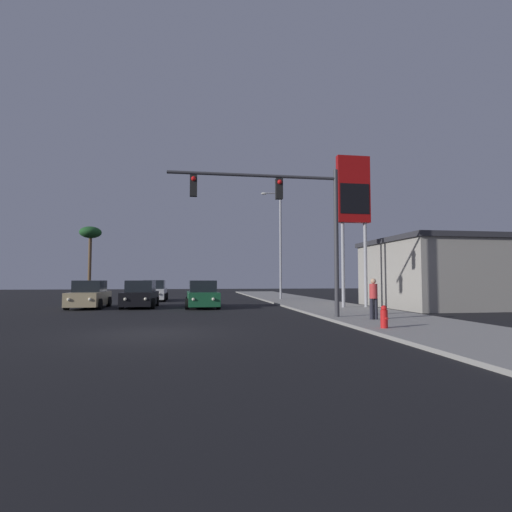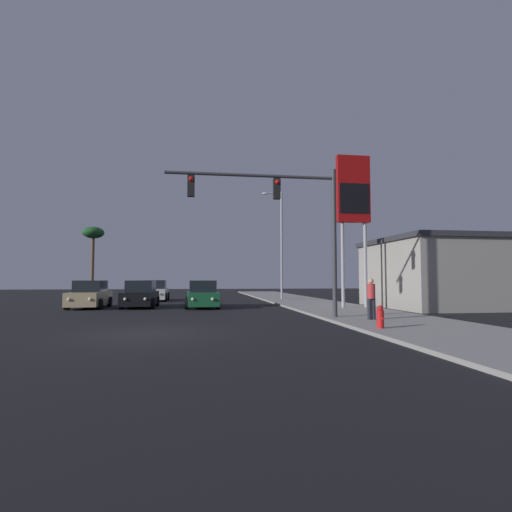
{
  "view_description": "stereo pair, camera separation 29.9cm",
  "coord_description": "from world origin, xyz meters",
  "px_view_note": "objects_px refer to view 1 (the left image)",
  "views": [
    {
      "loc": [
        1.34,
        -13.39,
        1.75
      ],
      "look_at": [
        5.36,
        12.11,
        3.26
      ],
      "focal_mm": 28.0,
      "sensor_mm": 36.0,
      "label": 1
    },
    {
      "loc": [
        1.64,
        -13.44,
        1.75
      ],
      "look_at": [
        5.36,
        12.11,
        3.26
      ],
      "focal_mm": 28.0,
      "sensor_mm": 36.0,
      "label": 2
    }
  ],
  "objects_px": {
    "car_tan": "(89,296)",
    "street_lamp": "(279,239)",
    "fire_hydrant": "(384,317)",
    "palm_tree_far": "(90,236)",
    "gas_station_sign": "(353,198)",
    "car_green": "(202,295)",
    "car_white": "(154,291)",
    "traffic_light_mast": "(289,211)",
    "car_black": "(140,295)",
    "pedestrian_on_sidewalk": "(374,297)"
  },
  "relations": [
    {
      "from": "car_green",
      "to": "traffic_light_mast",
      "type": "height_order",
      "value": "traffic_light_mast"
    },
    {
      "from": "car_white",
      "to": "gas_station_sign",
      "type": "distance_m",
      "value": 17.75
    },
    {
      "from": "street_lamp",
      "to": "pedestrian_on_sidewalk",
      "type": "bearing_deg",
      "value": -89.2
    },
    {
      "from": "car_tan",
      "to": "street_lamp",
      "type": "height_order",
      "value": "street_lamp"
    },
    {
      "from": "car_black",
      "to": "pedestrian_on_sidewalk",
      "type": "bearing_deg",
      "value": 137.32
    },
    {
      "from": "car_green",
      "to": "street_lamp",
      "type": "xyz_separation_m",
      "value": [
        6.49,
        7.56,
        4.36
      ]
    },
    {
      "from": "car_green",
      "to": "traffic_light_mast",
      "type": "xyz_separation_m",
      "value": [
        3.51,
        -8.2,
        3.97
      ]
    },
    {
      "from": "car_tan",
      "to": "pedestrian_on_sidewalk",
      "type": "bearing_deg",
      "value": 143.17
    },
    {
      "from": "car_black",
      "to": "gas_station_sign",
      "type": "relative_size",
      "value": 0.48
    },
    {
      "from": "traffic_light_mast",
      "to": "street_lamp",
      "type": "distance_m",
      "value": 16.05
    },
    {
      "from": "gas_station_sign",
      "to": "fire_hydrant",
      "type": "height_order",
      "value": "gas_station_sign"
    },
    {
      "from": "car_tan",
      "to": "traffic_light_mast",
      "type": "distance_m",
      "value": 14.23
    },
    {
      "from": "car_tan",
      "to": "car_green",
      "type": "bearing_deg",
      "value": 174.03
    },
    {
      "from": "car_green",
      "to": "palm_tree_far",
      "type": "height_order",
      "value": "palm_tree_far"
    },
    {
      "from": "street_lamp",
      "to": "gas_station_sign",
      "type": "distance_m",
      "value": 10.53
    },
    {
      "from": "pedestrian_on_sidewalk",
      "to": "car_green",
      "type": "bearing_deg",
      "value": 125.32
    },
    {
      "from": "car_green",
      "to": "fire_hydrant",
      "type": "bearing_deg",
      "value": 112.98
    },
    {
      "from": "traffic_light_mast",
      "to": "gas_station_sign",
      "type": "distance_m",
      "value": 7.96
    },
    {
      "from": "car_tan",
      "to": "gas_station_sign",
      "type": "distance_m",
      "value": 17.04
    },
    {
      "from": "traffic_light_mast",
      "to": "pedestrian_on_sidewalk",
      "type": "bearing_deg",
      "value": -21.84
    },
    {
      "from": "car_green",
      "to": "pedestrian_on_sidewalk",
      "type": "relative_size",
      "value": 2.6
    },
    {
      "from": "car_black",
      "to": "traffic_light_mast",
      "type": "distance_m",
      "value": 12.23
    },
    {
      "from": "palm_tree_far",
      "to": "pedestrian_on_sidewalk",
      "type": "bearing_deg",
      "value": -59.44
    },
    {
      "from": "palm_tree_far",
      "to": "traffic_light_mast",
      "type": "bearing_deg",
      "value": -62.96
    },
    {
      "from": "street_lamp",
      "to": "fire_hydrant",
      "type": "height_order",
      "value": "street_lamp"
    },
    {
      "from": "car_black",
      "to": "traffic_light_mast",
      "type": "bearing_deg",
      "value": 130.78
    },
    {
      "from": "traffic_light_mast",
      "to": "palm_tree_far",
      "type": "distance_m",
      "value": 34.49
    },
    {
      "from": "gas_station_sign",
      "to": "fire_hydrant",
      "type": "relative_size",
      "value": 11.84
    },
    {
      "from": "pedestrian_on_sidewalk",
      "to": "gas_station_sign",
      "type": "bearing_deg",
      "value": 73.07
    },
    {
      "from": "gas_station_sign",
      "to": "pedestrian_on_sidewalk",
      "type": "bearing_deg",
      "value": -106.93
    },
    {
      "from": "car_green",
      "to": "gas_station_sign",
      "type": "height_order",
      "value": "gas_station_sign"
    },
    {
      "from": "fire_hydrant",
      "to": "palm_tree_far",
      "type": "bearing_deg",
      "value": 117.29
    },
    {
      "from": "car_green",
      "to": "fire_hydrant",
      "type": "relative_size",
      "value": 5.72
    },
    {
      "from": "car_white",
      "to": "fire_hydrant",
      "type": "relative_size",
      "value": 5.68
    },
    {
      "from": "car_black",
      "to": "pedestrian_on_sidewalk",
      "type": "relative_size",
      "value": 2.59
    },
    {
      "from": "gas_station_sign",
      "to": "traffic_light_mast",
      "type": "bearing_deg",
      "value": -133.44
    },
    {
      "from": "car_white",
      "to": "pedestrian_on_sidewalk",
      "type": "distance_m",
      "value": 20.83
    },
    {
      "from": "car_green",
      "to": "palm_tree_far",
      "type": "distance_m",
      "value": 26.22
    },
    {
      "from": "car_white",
      "to": "traffic_light_mast",
      "type": "relative_size",
      "value": 0.58
    },
    {
      "from": "car_black",
      "to": "car_green",
      "type": "xyz_separation_m",
      "value": [
        3.81,
        -0.76,
        0.0
      ]
    },
    {
      "from": "fire_hydrant",
      "to": "palm_tree_far",
      "type": "relative_size",
      "value": 0.1
    },
    {
      "from": "street_lamp",
      "to": "palm_tree_far",
      "type": "xyz_separation_m",
      "value": [
        -18.63,
        14.9,
        1.58
      ]
    },
    {
      "from": "gas_station_sign",
      "to": "pedestrian_on_sidewalk",
      "type": "xyz_separation_m",
      "value": [
        -2.1,
        -6.9,
        -5.58
      ]
    },
    {
      "from": "car_black",
      "to": "street_lamp",
      "type": "height_order",
      "value": "street_lamp"
    },
    {
      "from": "car_black",
      "to": "fire_hydrant",
      "type": "distance_m",
      "value": 16.17
    },
    {
      "from": "car_white",
      "to": "street_lamp",
      "type": "relative_size",
      "value": 0.48
    },
    {
      "from": "car_white",
      "to": "pedestrian_on_sidewalk",
      "type": "bearing_deg",
      "value": 119.41
    },
    {
      "from": "car_black",
      "to": "car_green",
      "type": "distance_m",
      "value": 3.88
    },
    {
      "from": "pedestrian_on_sidewalk",
      "to": "palm_tree_far",
      "type": "distance_m",
      "value": 37.55
    },
    {
      "from": "car_green",
      "to": "fire_hydrant",
      "type": "distance_m",
      "value": 13.56
    }
  ]
}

